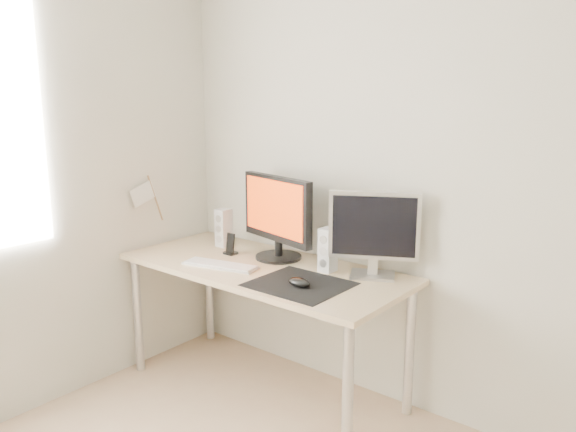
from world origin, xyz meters
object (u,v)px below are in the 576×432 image
Objects in this scene: mouse at (299,282)px; main_monitor at (277,214)px; second_monitor at (374,230)px; speaker_left at (224,228)px; speaker_right at (328,250)px; phone_dock at (231,248)px; desk at (263,279)px; keyboard at (220,265)px.

main_monitor reaches higher than mouse.
second_monitor is (0.19, 0.36, 0.22)m from mouse.
speaker_left and speaker_right have the same top height.
main_monitor is 0.36m from phone_dock.
second_monitor is (0.56, 0.21, 0.32)m from desk.
phone_dock is at bearing -159.23° from main_monitor.
speaker_right is (-0.04, 0.29, 0.09)m from mouse.
mouse is 0.41m from desk.
speaker_right is 0.58m from keyboard.
keyboard is at bearing -47.52° from speaker_left.
speaker_left is (-0.42, -0.00, -0.14)m from main_monitor.
second_monitor is 0.84m from keyboard.
main_monitor is 0.42m from keyboard.
mouse is 0.52× the size of speaker_left.
phone_dock reaches higher than mouse.
phone_dock is at bearing -171.80° from speaker_right.
second_monitor is 0.27m from speaker_right.
main_monitor reaches higher than second_monitor.
speaker_left is 0.77m from speaker_right.
second_monitor is 1.90× the size of speaker_left.
mouse is 0.27× the size of keyboard.
speaker_right is 0.53× the size of keyboard.
speaker_left is (-0.81, 0.30, 0.09)m from mouse.
mouse is at bearing -20.35° from speaker_left.
main_monitor is at bearing 64.69° from keyboard.
keyboard is at bearing -149.48° from speaker_right.
desk is 0.40m from speaker_right.
mouse is at bearing 0.27° from keyboard.
speaker_left reaches higher than desk.
speaker_left is (-0.45, 0.15, 0.19)m from desk.
main_monitor is 0.58m from second_monitor.
desk is 0.67m from second_monitor.
second_monitor reaches higher than phone_dock.
mouse is 0.96× the size of phone_dock.
desk is 12.98× the size of phone_dock.
speaker_right is (0.35, -0.01, -0.14)m from main_monitor.
main_monitor is 0.38m from speaker_right.
phone_dock is at bearing 121.11° from keyboard.
desk is 0.24m from keyboard.
speaker_left reaches higher than phone_dock.
second_monitor is at bearing 3.32° from speaker_left.
main_monitor is at bearing 99.31° from desk.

